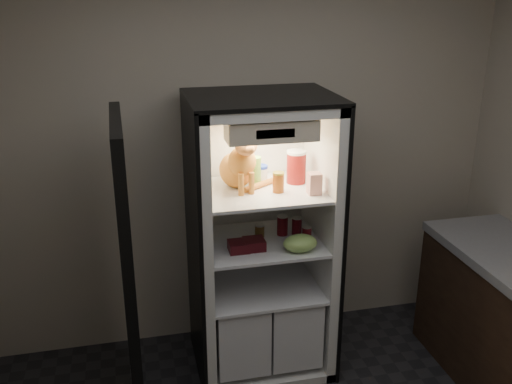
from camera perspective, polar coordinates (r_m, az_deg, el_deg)
room_shell at (r=2.26m, az=8.69°, el=-2.96°), size 3.60×3.60×3.60m
refrigerator at (r=3.80m, az=0.39°, el=-6.49°), size 0.90×0.72×1.88m
fridge_door at (r=3.35m, az=-12.58°, el=-8.59°), size 0.07×0.87×1.85m
tabby_cat at (r=3.52m, az=-1.67°, el=2.77°), size 0.37×0.41×0.42m
parmesan_shaker at (r=3.58m, az=-0.07°, el=2.05°), size 0.07×0.07×0.19m
mayo_tub at (r=3.63m, az=0.47°, el=1.74°), size 0.09×0.09×0.12m
salsa_jar at (r=3.49m, az=2.25°, el=0.99°), size 0.07×0.07×0.13m
pepper_jar at (r=3.65m, az=4.04°, el=2.53°), size 0.13×0.13×0.21m
cream_carton at (r=3.47m, az=5.85°, el=0.85°), size 0.08×0.08×0.13m
soda_can_a at (r=3.74m, az=2.66°, el=-3.36°), size 0.07×0.07×0.13m
soda_can_b at (r=3.75m, az=4.10°, el=-3.43°), size 0.06×0.06×0.12m
soda_can_c at (r=3.64m, az=5.09°, el=-4.30°), size 0.06×0.06×0.11m
condiment_jar at (r=3.72m, az=0.36°, el=-3.86°), size 0.06×0.06×0.09m
grape_bag at (r=3.53m, az=4.44°, el=-5.12°), size 0.21×0.16×0.11m
berry_box_left at (r=3.53m, az=-1.77°, el=-5.46°), size 0.12×0.12×0.06m
berry_box_right at (r=3.56m, az=-0.19°, el=-5.22°), size 0.13×0.13×0.06m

